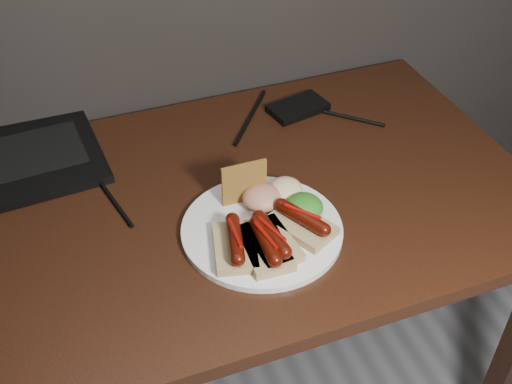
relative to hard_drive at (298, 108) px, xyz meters
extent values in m
cube|color=black|center=(-0.36, -0.23, -0.02)|extent=(1.40, 0.70, 0.03)
cube|color=black|center=(0.29, -0.53, -0.40)|extent=(0.05, 0.05, 0.72)
cube|color=black|center=(0.29, 0.07, -0.40)|extent=(0.05, 0.05, 0.72)
cube|color=black|center=(0.00, 0.00, 0.00)|extent=(0.14, 0.10, 0.02)
cylinder|color=black|center=(-0.45, -0.16, 0.00)|extent=(0.05, 0.18, 0.01)
cylinder|color=black|center=(-0.11, 0.01, 0.00)|extent=(0.14, 0.18, 0.01)
cylinder|color=black|center=(0.10, -0.08, 0.00)|extent=(0.11, 0.10, 0.01)
cylinder|color=white|center=(-0.22, -0.34, 0.00)|extent=(0.35, 0.35, 0.01)
cube|color=tan|center=(-0.28, -0.38, 0.01)|extent=(0.10, 0.13, 0.02)
cylinder|color=#4C0E05|center=(-0.28, -0.38, 0.03)|extent=(0.05, 0.10, 0.02)
sphere|color=#4C0E05|center=(-0.29, -0.42, 0.03)|extent=(0.02, 0.02, 0.02)
sphere|color=#4C0E05|center=(-0.27, -0.33, 0.03)|extent=(0.02, 0.02, 0.02)
cylinder|color=#760B05|center=(-0.28, -0.38, 0.04)|extent=(0.01, 0.07, 0.01)
cube|color=tan|center=(-0.22, -0.39, 0.01)|extent=(0.08, 0.12, 0.02)
cylinder|color=#4C0E05|center=(-0.22, -0.39, 0.03)|extent=(0.03, 0.10, 0.02)
sphere|color=#4C0E05|center=(-0.21, -0.44, 0.03)|extent=(0.03, 0.02, 0.02)
sphere|color=#4C0E05|center=(-0.22, -0.34, 0.03)|extent=(0.03, 0.02, 0.02)
cylinder|color=#760B05|center=(-0.22, -0.39, 0.04)|extent=(0.03, 0.07, 0.01)
cube|color=tan|center=(-0.15, -0.37, 0.01)|extent=(0.11, 0.13, 0.02)
cylinder|color=#4C0E05|center=(-0.15, -0.37, 0.03)|extent=(0.07, 0.10, 0.02)
sphere|color=#4C0E05|center=(-0.13, -0.41, 0.03)|extent=(0.03, 0.02, 0.02)
sphere|color=#4C0E05|center=(-0.17, -0.33, 0.03)|extent=(0.03, 0.02, 0.02)
cylinder|color=#760B05|center=(-0.15, -0.37, 0.04)|extent=(0.05, 0.06, 0.01)
cube|color=tan|center=(-0.23, -0.40, 0.01)|extent=(0.07, 0.12, 0.02)
cylinder|color=#4C0E05|center=(-0.23, -0.40, 0.03)|extent=(0.03, 0.10, 0.02)
sphere|color=#4C0E05|center=(-0.24, -0.45, 0.03)|extent=(0.03, 0.02, 0.02)
sphere|color=#4C0E05|center=(-0.23, -0.35, 0.03)|extent=(0.03, 0.02, 0.02)
cylinder|color=#760B05|center=(-0.23, -0.40, 0.04)|extent=(0.02, 0.07, 0.01)
cube|color=#B07630|center=(-0.22, -0.26, 0.05)|extent=(0.09, 0.01, 0.08)
ellipsoid|color=#1B5911|center=(-0.14, -0.33, 0.02)|extent=(0.07, 0.07, 0.04)
ellipsoid|color=maroon|center=(-0.20, -0.28, 0.02)|extent=(0.07, 0.07, 0.04)
ellipsoid|color=beige|center=(-0.15, -0.28, 0.02)|extent=(0.06, 0.06, 0.04)
camera|label=1|loc=(-0.52, -1.10, 0.78)|focal=45.00mm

